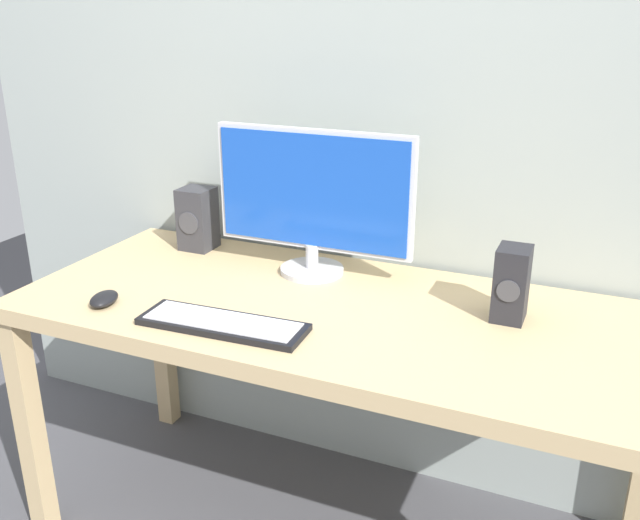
{
  "coord_description": "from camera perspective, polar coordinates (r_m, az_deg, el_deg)",
  "views": [
    {
      "loc": [
        0.6,
        -1.49,
        1.46
      ],
      "look_at": [
        -0.05,
        0.0,
        0.85
      ],
      "focal_mm": 38.55,
      "sensor_mm": 36.0,
      "label": 1
    }
  ],
  "objects": [
    {
      "name": "speaker_right",
      "position": [
        1.72,
        15.61,
        -1.91
      ],
      "size": [
        0.08,
        0.1,
        0.18
      ],
      "color": "#232328",
      "rests_on": "desk"
    },
    {
      "name": "monitor",
      "position": [
        1.91,
        -0.59,
        5.17
      ],
      "size": [
        0.58,
        0.18,
        0.41
      ],
      "color": "silver",
      "rests_on": "desk"
    },
    {
      "name": "speaker_left",
      "position": [
        2.18,
        -10.13,
        3.4
      ],
      "size": [
        0.1,
        0.1,
        0.19
      ],
      "color": "#333338",
      "rests_on": "desk"
    },
    {
      "name": "mouse",
      "position": [
        1.85,
        -17.49,
        -3.09
      ],
      "size": [
        0.09,
        0.11,
        0.03
      ],
      "primitive_type": "ellipsoid",
      "rotation": [
        0.0,
        0.0,
        0.25
      ],
      "color": "black",
      "rests_on": "desk"
    },
    {
      "name": "keyboard_primary",
      "position": [
        1.66,
        -8.07,
        -5.26
      ],
      "size": [
        0.42,
        0.15,
        0.02
      ],
      "color": "black",
      "rests_on": "desk"
    },
    {
      "name": "desk",
      "position": [
        1.79,
        1.37,
        -6.07
      ],
      "size": [
        1.67,
        0.71,
        0.73
      ],
      "color": "tan",
      "rests_on": "ground_plane"
    }
  ]
}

